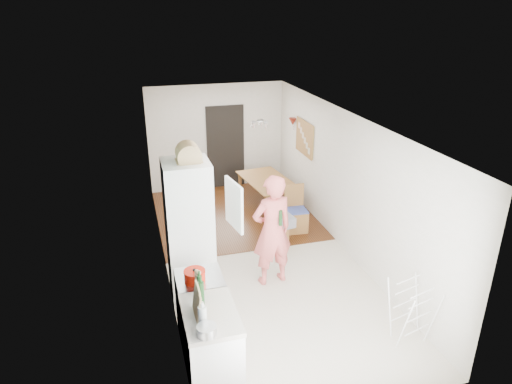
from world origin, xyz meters
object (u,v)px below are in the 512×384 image
dining_chair (297,210)px  stool (279,234)px  drying_rack (411,312)px  person (272,221)px  dining_table (269,193)px

dining_chair → stool: (-0.48, -0.39, -0.28)m
dining_chair → drying_rack: size_ratio=1.08×
stool → drying_rack: drying_rack is taller
person → dining_chair: 1.94m
person → drying_rack: (1.34, -1.83, -0.65)m
dining_table → drying_rack: 4.82m
dining_table → person: bearing=155.9°
person → drying_rack: size_ratio=2.53×
dining_table → stool: (-0.37, -1.82, -0.06)m
dining_chair → stool: size_ratio=2.49×
drying_rack → person: bearing=111.4°
stool → drying_rack: bearing=-74.6°
person → dining_chair: bearing=-131.8°
person → stool: 1.55m
dining_chair → drying_rack: (0.34, -3.37, -0.04)m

